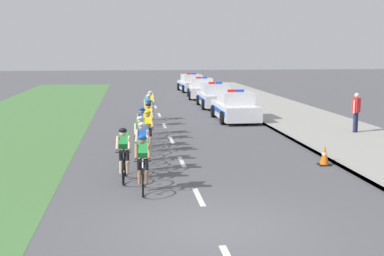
% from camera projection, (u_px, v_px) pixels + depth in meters
% --- Properties ---
extents(ground_plane, '(160.00, 160.00, 0.00)m').
position_uv_depth(ground_plane, '(214.00, 229.00, 10.32)').
color(ground_plane, '#56565B').
extents(sidewalk_slab, '(4.80, 60.00, 0.12)m').
position_uv_depth(sidewalk_slab, '(311.00, 123.00, 24.92)').
color(sidewalk_slab, '#A3A099').
rests_on(sidewalk_slab, ground).
extents(kerb_edge, '(0.16, 60.00, 0.13)m').
position_uv_depth(kerb_edge, '(265.00, 123.00, 24.63)').
color(kerb_edge, '#9E9E99').
rests_on(kerb_edge, ground).
extents(grass_verge, '(7.00, 60.00, 0.01)m').
position_uv_depth(grass_verge, '(10.00, 129.00, 23.18)').
color(grass_verge, '#4C7F42').
rests_on(grass_verge, ground).
extents(lane_markings_centre, '(0.14, 29.60, 0.01)m').
position_uv_depth(lane_markings_centre, '(168.00, 132.00, 22.40)').
color(lane_markings_centre, white).
rests_on(lane_markings_centre, ground).
extents(cyclist_lead, '(0.42, 1.72, 1.56)m').
position_uv_depth(cyclist_lead, '(143.00, 162.00, 12.92)').
color(cyclist_lead, black).
rests_on(cyclist_lead, ground).
extents(cyclist_second, '(0.43, 1.72, 1.56)m').
position_uv_depth(cyclist_second, '(124.00, 153.00, 14.04)').
color(cyclist_second, black).
rests_on(cyclist_second, ground).
extents(cyclist_third, '(0.44, 1.72, 1.56)m').
position_uv_depth(cyclist_third, '(143.00, 145.00, 15.09)').
color(cyclist_third, black).
rests_on(cyclist_third, ground).
extents(cyclist_fourth, '(0.42, 1.72, 1.56)m').
position_uv_depth(cyclist_fourth, '(141.00, 138.00, 16.41)').
color(cyclist_fourth, black).
rests_on(cyclist_fourth, ground).
extents(cyclist_fifth, '(0.42, 1.72, 1.56)m').
position_uv_depth(cyclist_fifth, '(148.00, 130.00, 17.93)').
color(cyclist_fifth, black).
rests_on(cyclist_fifth, ground).
extents(cyclist_sixth, '(0.44, 1.72, 1.56)m').
position_uv_depth(cyclist_sixth, '(143.00, 126.00, 18.88)').
color(cyclist_sixth, black).
rests_on(cyclist_sixth, ground).
extents(cyclist_seventh, '(0.42, 1.72, 1.56)m').
position_uv_depth(cyclist_seventh, '(148.00, 120.00, 20.42)').
color(cyclist_seventh, black).
rests_on(cyclist_seventh, ground).
extents(cyclist_eighth, '(0.42, 1.72, 1.56)m').
position_uv_depth(cyclist_eighth, '(149.00, 116.00, 21.72)').
color(cyclist_eighth, black).
rests_on(cyclist_eighth, ground).
extents(cyclist_ninth, '(0.44, 1.72, 1.56)m').
position_uv_depth(cyclist_ninth, '(148.00, 109.00, 24.17)').
color(cyclist_ninth, black).
rests_on(cyclist_ninth, ground).
extents(cyclist_tenth, '(0.43, 1.72, 1.56)m').
position_uv_depth(cyclist_tenth, '(151.00, 105.00, 26.06)').
color(cyclist_tenth, black).
rests_on(cyclist_tenth, ground).
extents(police_car_nearest, '(2.01, 4.41, 1.59)m').
position_uv_depth(police_car_nearest, '(235.00, 107.00, 26.01)').
color(police_car_nearest, white).
rests_on(police_car_nearest, ground).
extents(police_car_second, '(2.06, 4.43, 1.59)m').
position_uv_depth(police_car_second, '(215.00, 96.00, 32.01)').
color(police_car_second, silver).
rests_on(police_car_second, ground).
extents(police_car_third, '(2.26, 4.52, 1.59)m').
position_uv_depth(police_car_third, '(201.00, 89.00, 37.92)').
color(police_car_third, white).
rests_on(police_car_third, ground).
extents(police_car_furthest, '(2.18, 4.49, 1.59)m').
position_uv_depth(police_car_furthest, '(191.00, 84.00, 43.96)').
color(police_car_furthest, white).
rests_on(police_car_furthest, ground).
extents(traffic_cone_near, '(0.36, 0.36, 0.64)m').
position_uv_depth(traffic_cone_near, '(324.00, 155.00, 15.98)').
color(traffic_cone_near, black).
rests_on(traffic_cone_near, ground).
extents(spectator_middle, '(0.44, 0.40, 1.68)m').
position_uv_depth(spectator_middle, '(356.00, 110.00, 21.54)').
color(spectator_middle, '#23284C').
rests_on(spectator_middle, sidewalk_slab).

